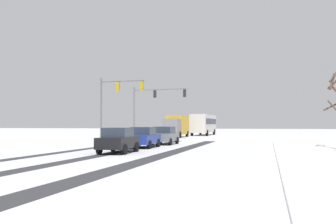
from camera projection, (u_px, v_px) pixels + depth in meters
The scene contains 11 objects.
wheel_track_left_lane at pixel (109, 154), 24.33m from camera, with size 1.02×38.92×0.01m, color #38383D.
wheel_track_right_lane at pixel (58, 153), 25.20m from camera, with size 0.92×38.92×0.01m, color #38383D.
wheel_track_center at pixel (164, 155), 23.45m from camera, with size 1.19×38.92×0.01m, color #38383D.
sidewalk_kerb_right at pixel (318, 160), 19.63m from camera, with size 4.00×38.92×0.12m, color white.
traffic_signal_far_left at pixel (152, 101), 48.30m from camera, with size 7.01×0.70×6.50m.
traffic_signal_near_left at pixel (116, 97), 38.88m from camera, with size 4.75×0.59×6.50m.
car_grey_lead at pixel (165, 135), 35.36m from camera, with size 1.87×4.12×1.62m.
car_blue_second at pixel (144, 137), 30.49m from camera, with size 1.90×4.14×1.62m.
car_black_third at pixel (118, 140), 25.02m from camera, with size 2.00×4.18×1.62m.
bus_oncoming at pixel (204, 123), 64.81m from camera, with size 2.83×11.05×3.38m.
box_truck_delivery at pixel (177, 126), 54.63m from camera, with size 2.33×7.41×3.02m.
Camera 1 is at (7.65, -5.02, 1.85)m, focal length 41.87 mm.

